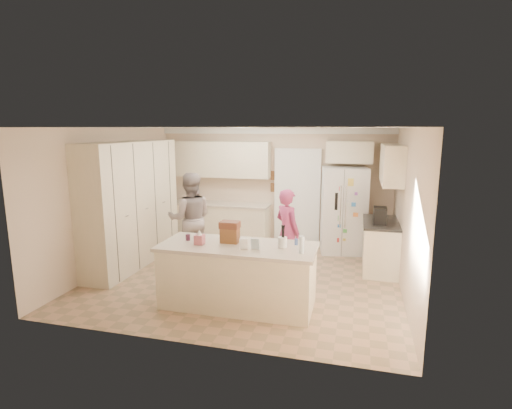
% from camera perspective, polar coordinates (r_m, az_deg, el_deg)
% --- Properties ---
extents(floor, '(5.20, 4.60, 0.02)m').
position_cam_1_polar(floor, '(7.17, -1.50, -10.42)').
color(floor, '#A27E5F').
rests_on(floor, ground).
extents(ceiling, '(5.20, 4.60, 0.02)m').
position_cam_1_polar(ceiling, '(6.68, -1.61, 11.02)').
color(ceiling, white).
rests_on(ceiling, wall_back).
extents(wall_back, '(5.20, 0.02, 2.60)m').
position_cam_1_polar(wall_back, '(9.02, 2.50, 2.61)').
color(wall_back, beige).
rests_on(wall_back, ground).
extents(wall_front, '(5.20, 0.02, 2.60)m').
position_cam_1_polar(wall_front, '(4.69, -9.40, -5.26)').
color(wall_front, beige).
rests_on(wall_front, ground).
extents(wall_left, '(0.02, 4.60, 2.60)m').
position_cam_1_polar(wall_left, '(7.92, -20.02, 0.82)').
color(wall_left, beige).
rests_on(wall_left, ground).
extents(wall_right, '(0.02, 4.60, 2.60)m').
position_cam_1_polar(wall_right, '(6.59, 20.82, -1.15)').
color(wall_right, beige).
rests_on(wall_right, ground).
extents(crown_back, '(5.20, 0.08, 0.12)m').
position_cam_1_polar(crown_back, '(8.88, 2.50, 10.45)').
color(crown_back, white).
rests_on(crown_back, wall_back).
extents(pantry_bank, '(0.60, 2.60, 2.35)m').
position_cam_1_polar(pantry_bank, '(7.94, -17.30, 0.09)').
color(pantry_bank, beige).
rests_on(pantry_bank, floor).
extents(back_base_cab, '(2.20, 0.60, 0.88)m').
position_cam_1_polar(back_base_cab, '(9.19, -4.98, -2.72)').
color(back_base_cab, beige).
rests_on(back_base_cab, floor).
extents(back_countertop, '(2.24, 0.63, 0.04)m').
position_cam_1_polar(back_countertop, '(9.09, -5.05, 0.08)').
color(back_countertop, beige).
rests_on(back_countertop, back_base_cab).
extents(back_upper_cab, '(2.20, 0.35, 0.80)m').
position_cam_1_polar(back_upper_cab, '(9.08, -4.87, 6.45)').
color(back_upper_cab, beige).
rests_on(back_upper_cab, wall_back).
extents(doorway_opening, '(0.90, 0.06, 2.10)m').
position_cam_1_polar(doorway_opening, '(8.93, 5.90, 0.86)').
color(doorway_opening, black).
rests_on(doorway_opening, floor).
extents(doorway_casing, '(1.02, 0.03, 2.22)m').
position_cam_1_polar(doorway_casing, '(8.90, 5.87, 0.82)').
color(doorway_casing, white).
rests_on(doorway_casing, floor).
extents(wall_frame_upper, '(0.15, 0.02, 0.20)m').
position_cam_1_polar(wall_frame_upper, '(8.94, 2.59, 4.15)').
color(wall_frame_upper, brown).
rests_on(wall_frame_upper, wall_back).
extents(wall_frame_lower, '(0.15, 0.02, 0.20)m').
position_cam_1_polar(wall_frame_lower, '(8.98, 2.57, 2.44)').
color(wall_frame_lower, brown).
rests_on(wall_frame_lower, wall_back).
extents(refrigerator, '(1.00, 0.83, 1.80)m').
position_cam_1_polar(refrigerator, '(8.54, 12.40, -0.82)').
color(refrigerator, white).
rests_on(refrigerator, floor).
extents(fridge_seam, '(0.02, 0.02, 1.78)m').
position_cam_1_polar(fridge_seam, '(8.19, 12.30, -1.31)').
color(fridge_seam, gray).
rests_on(fridge_seam, refrigerator).
extents(fridge_dispenser, '(0.22, 0.03, 0.35)m').
position_cam_1_polar(fridge_dispenser, '(8.15, 10.82, 0.47)').
color(fridge_dispenser, black).
rests_on(fridge_dispenser, refrigerator).
extents(fridge_handle_l, '(0.02, 0.02, 0.85)m').
position_cam_1_polar(fridge_handle_l, '(8.15, 11.99, -0.28)').
color(fridge_handle_l, silver).
rests_on(fridge_handle_l, refrigerator).
extents(fridge_handle_r, '(0.02, 0.02, 0.85)m').
position_cam_1_polar(fridge_handle_r, '(8.15, 12.69, -0.32)').
color(fridge_handle_r, silver).
rests_on(fridge_handle_r, refrigerator).
extents(over_fridge_cab, '(0.95, 0.35, 0.45)m').
position_cam_1_polar(over_fridge_cab, '(8.56, 13.24, 7.28)').
color(over_fridge_cab, beige).
rests_on(over_fridge_cab, wall_back).
extents(right_base_cab, '(0.60, 1.20, 0.88)m').
position_cam_1_polar(right_base_cab, '(7.74, 17.33, -5.79)').
color(right_base_cab, beige).
rests_on(right_base_cab, floor).
extents(right_countertop, '(0.63, 1.24, 0.04)m').
position_cam_1_polar(right_countertop, '(7.62, 17.44, -2.47)').
color(right_countertop, '#2D2B28').
rests_on(right_countertop, right_base_cab).
extents(right_upper_cab, '(0.35, 1.50, 0.70)m').
position_cam_1_polar(right_upper_cab, '(7.67, 18.83, 5.48)').
color(right_upper_cab, beige).
rests_on(right_upper_cab, wall_right).
extents(coffee_maker, '(0.22, 0.28, 0.30)m').
position_cam_1_polar(coffee_maker, '(7.39, 17.28, -1.52)').
color(coffee_maker, black).
rests_on(coffee_maker, right_countertop).
extents(island_base, '(2.20, 0.90, 0.88)m').
position_cam_1_polar(island_base, '(5.97, -2.59, -10.27)').
color(island_base, beige).
rests_on(island_base, floor).
extents(island_top, '(2.28, 0.96, 0.05)m').
position_cam_1_polar(island_top, '(5.82, -2.63, -6.04)').
color(island_top, beige).
rests_on(island_top, island_base).
extents(utensil_crock, '(0.13, 0.13, 0.15)m').
position_cam_1_polar(utensil_crock, '(5.69, 3.81, -5.40)').
color(utensil_crock, white).
rests_on(utensil_crock, island_top).
extents(tissue_box, '(0.13, 0.13, 0.14)m').
position_cam_1_polar(tissue_box, '(5.88, -8.07, -4.98)').
color(tissue_box, '#C6616D').
rests_on(tissue_box, island_top).
extents(tissue_plume, '(0.08, 0.08, 0.08)m').
position_cam_1_polar(tissue_plume, '(5.86, -8.10, -3.95)').
color(tissue_plume, white).
rests_on(tissue_plume, tissue_box).
extents(dollhouse_body, '(0.26, 0.18, 0.22)m').
position_cam_1_polar(dollhouse_body, '(5.92, -3.75, -4.40)').
color(dollhouse_body, brown).
rests_on(dollhouse_body, island_top).
extents(dollhouse_roof, '(0.28, 0.20, 0.10)m').
position_cam_1_polar(dollhouse_roof, '(5.88, -3.77, -2.90)').
color(dollhouse_roof, '#592D1E').
rests_on(dollhouse_roof, dollhouse_body).
extents(jam_jar, '(0.07, 0.07, 0.09)m').
position_cam_1_polar(jam_jar, '(6.12, -9.70, -4.66)').
color(jam_jar, '#59263F').
rests_on(jam_jar, island_top).
extents(greeting_card_a, '(0.12, 0.06, 0.16)m').
position_cam_1_polar(greeting_card_a, '(5.56, -1.77, -5.70)').
color(greeting_card_a, white).
rests_on(greeting_card_a, island_top).
extents(greeting_card_b, '(0.12, 0.05, 0.16)m').
position_cam_1_polar(greeting_card_b, '(5.57, -0.13, -5.67)').
color(greeting_card_b, silver).
rests_on(greeting_card_b, island_top).
extents(water_bottle, '(0.07, 0.07, 0.24)m').
position_cam_1_polar(water_bottle, '(5.44, 6.54, -5.71)').
color(water_bottle, silver).
rests_on(water_bottle, island_top).
extents(shaker_salt, '(0.05, 0.05, 0.09)m').
position_cam_1_polar(shaker_salt, '(5.83, 5.76, -5.33)').
color(shaker_salt, '#385392').
rests_on(shaker_salt, island_top).
extents(shaker_pepper, '(0.05, 0.05, 0.09)m').
position_cam_1_polar(shaker_pepper, '(5.82, 6.45, -5.37)').
color(shaker_pepper, '#385392').
rests_on(shaker_pepper, island_top).
extents(teen_boy, '(1.05, 0.95, 1.77)m').
position_cam_1_polar(teen_boy, '(7.75, -9.35, -2.01)').
color(teen_boy, '#999491').
rests_on(teen_boy, floor).
extents(teen_girl, '(0.67, 0.64, 1.54)m').
position_cam_1_polar(teen_girl, '(7.20, 4.49, -3.84)').
color(teen_girl, '#B14360').
rests_on(teen_girl, floor).
extents(fridge_magnets, '(0.76, 0.02, 1.44)m').
position_cam_1_polar(fridge_magnets, '(8.19, 12.30, -1.32)').
color(fridge_magnets, tan).
rests_on(fridge_magnets, refrigerator).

